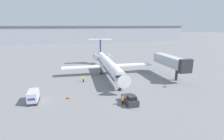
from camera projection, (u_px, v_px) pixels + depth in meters
ground_plane at (131, 104)px, 31.89m from camera, size 600.00×600.00×0.00m
terminal_building at (79, 34)px, 142.62m from camera, size 180.00×16.80×13.57m
airplane_main at (108, 64)px, 50.94m from camera, size 26.53×32.69×9.23m
pushback_tug at (130, 100)px, 32.20m from camera, size 2.05×4.19×1.85m
luggage_cart at (33, 97)px, 32.58m from camera, size 1.71×3.71×2.24m
worker_near_tug at (123, 100)px, 31.50m from camera, size 0.40×0.24×1.72m
worker_by_wing at (83, 79)px, 44.21m from camera, size 0.40×0.25×1.77m
traffic_cone_left at (68, 97)px, 34.39m from camera, size 0.62×0.62×0.73m
traffic_cone_right at (165, 85)px, 40.90m from camera, size 0.61×0.61×0.73m
jet_bridge at (171, 61)px, 47.62m from camera, size 3.20×14.13×6.19m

